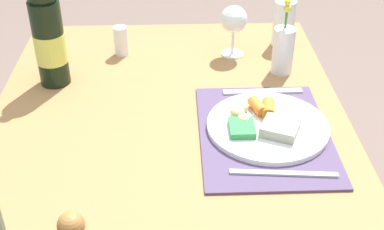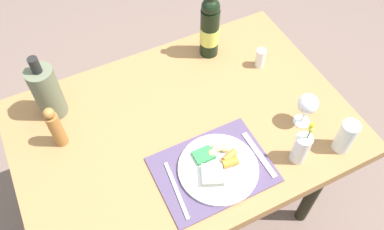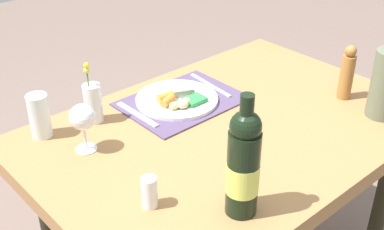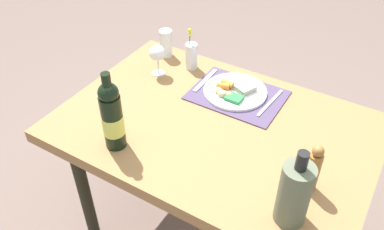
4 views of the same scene
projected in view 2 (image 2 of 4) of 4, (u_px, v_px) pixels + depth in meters
The scene contains 13 objects.
ground_plane at pixel (186, 206), 2.09m from camera, with size 8.00×8.00×0.00m, color #755E55.
dining_table at pixel (184, 136), 1.56m from camera, with size 1.25×0.86×0.74m.
placemat at pixel (213, 169), 1.38m from camera, with size 0.40×0.29×0.01m, color #514161.
dinner_plate at pixel (218, 167), 1.37m from camera, with size 0.28×0.28×0.04m.
fork at pixel (176, 190), 1.33m from camera, with size 0.01×0.22×0.01m, color silver.
knife at pixel (259, 154), 1.41m from camera, with size 0.02×0.20×0.01m, color silver.
flower_vase at pixel (301, 148), 1.36m from camera, with size 0.06×0.06×0.21m.
cooler_bottle at pixel (47, 92), 1.44m from camera, with size 0.10×0.10×0.28m.
salt_shaker at pixel (260, 58), 1.64m from camera, with size 0.04×0.04×0.08m, color white.
wine_glass at pixel (308, 104), 1.42m from camera, with size 0.08×0.08×0.15m.
wine_bottle at pixel (210, 28), 1.61m from camera, with size 0.08×0.08×0.32m.
water_tumbler at pixel (345, 138), 1.39m from camera, with size 0.06×0.06×0.14m.
pepper_mill at pixel (56, 127), 1.38m from camera, with size 0.05×0.05×0.19m.
Camera 2 is at (-0.35, -0.78, 1.97)m, focal length 37.27 mm.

